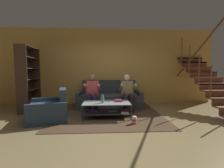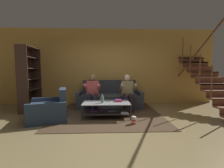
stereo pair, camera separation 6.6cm
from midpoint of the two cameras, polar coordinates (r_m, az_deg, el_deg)
ground at (r=3.69m, az=-1.02°, el=-15.31°), size 16.80×16.80×0.00m
back_partition at (r=5.92m, az=-1.57°, el=6.58°), size 8.40×0.12×2.90m
staircase_run at (r=5.67m, az=33.47°, el=1.47°), size 0.96×2.71×2.73m
couch at (r=5.39m, az=-0.53°, el=-5.45°), size 2.22×0.90×0.94m
person_seated_left at (r=4.81m, az=-7.05°, el=-2.61°), size 0.50×0.58×1.18m
person_seated_right at (r=4.85m, az=6.33°, el=-2.60°), size 0.50×0.58×1.17m
coffee_table at (r=4.21m, az=-1.82°, el=-8.83°), size 1.29×0.68×0.42m
area_rug at (r=4.74m, az=-1.01°, el=-10.65°), size 3.05×3.15×0.01m
vase at (r=4.08m, az=-3.28°, el=-5.68°), size 0.10×0.10×0.24m
book_stack at (r=4.27m, az=2.87°, el=-6.36°), size 0.19×0.18×0.06m
bookshelf at (r=5.53m, az=-29.02°, el=-0.02°), size 0.41×1.11×2.05m
armchair at (r=4.31m, az=-22.17°, el=-8.99°), size 1.13×1.16×0.81m
popcorn_tub at (r=3.74m, az=8.78°, el=-13.44°), size 0.12×0.12×0.20m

